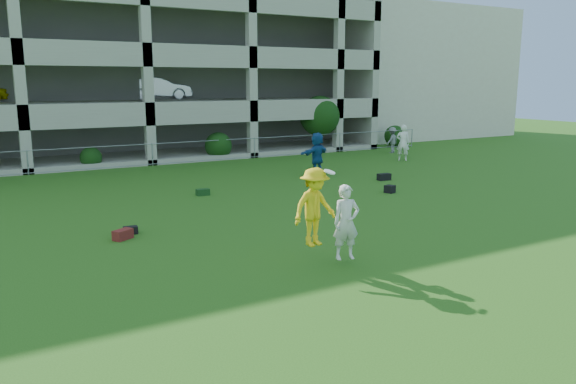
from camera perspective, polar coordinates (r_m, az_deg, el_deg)
ground at (r=13.74m, az=9.84°, el=-7.45°), size 100.00×100.00×0.00m
stucco_building at (r=49.28m, az=9.93°, el=11.73°), size 16.00×14.00×10.00m
bystander_d at (r=26.47m, az=2.95°, el=3.89°), size 1.97×1.23×2.02m
bystander_e at (r=32.01m, az=11.59°, el=4.92°), size 0.86×0.86×2.02m
bystander_f at (r=35.46m, az=10.52°, el=5.20°), size 1.17×0.90×1.59m
bag_red_a at (r=16.42m, az=-16.44°, el=-4.16°), size 0.63×0.54×0.28m
bag_black_b at (r=16.95m, az=-15.70°, el=-3.75°), size 0.42×0.29×0.22m
crate_d at (r=22.69m, az=10.30°, el=0.30°), size 0.44×0.44×0.30m
bag_black_e at (r=25.55m, az=9.73°, el=1.53°), size 0.62×0.34×0.30m
bag_green_g at (r=22.08m, az=-8.65°, el=-0.01°), size 0.52×0.33×0.25m
frisbee_contest at (r=13.30m, az=3.52°, el=-1.92°), size 1.70×1.05×2.22m
parking_garage at (r=38.63m, az=-17.78°, el=13.10°), size 30.00×14.00×12.00m
fence at (r=30.39m, az=-13.62°, el=3.77°), size 36.06×0.06×1.20m
shrub_row at (r=32.51m, az=-6.23°, el=6.06°), size 34.38×2.52×3.50m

